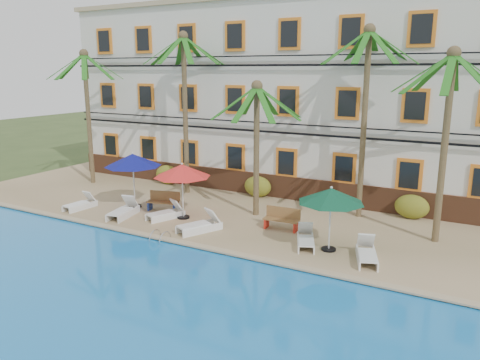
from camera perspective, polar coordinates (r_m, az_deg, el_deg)
The scene contains 25 objects.
ground at distance 19.43m, azimuth -6.81°, elevation -7.23°, with size 100.00×100.00×0.00m, color #384C23.
pool_deck at distance 23.41m, azimuth 0.30°, elevation -3.22°, with size 30.00×12.00×0.25m, color tan.
swimming_pool at distance 14.79m, azimuth -23.28°, elevation -14.71°, with size 26.00×12.00×0.20m, color blue.
pool_coping at distance 18.66m, azimuth -8.45°, elevation -7.25°, with size 30.00×0.35×0.06m, color tan.
hotel_building at distance 26.97m, azimuth 5.45°, elevation 10.24°, with size 25.40×6.44×10.22m.
palm_a at distance 28.46m, azimuth -18.14°, elevation 9.42°, with size 4.14×4.14×7.67m.
palm_b at distance 24.92m, azimuth -6.76°, elevation 10.56°, with size 4.14×4.14×8.46m.
palm_c at distance 20.85m, azimuth 2.04°, elevation 6.30°, with size 4.14×4.14×6.10m.
palm_d at distance 21.19m, azimuth 15.06°, elevation 9.69°, with size 4.14×4.14×8.42m.
palm_e at distance 18.94m, azimuth 23.94°, elevation 6.78°, with size 4.14×4.14×7.37m.
shrub_left at distance 27.67m, azimuth -8.85°, elevation 0.65°, with size 1.50×0.90×1.10m, color #2F5B1A.
shrub_mid at distance 24.58m, azimuth 2.17°, elevation -0.80°, with size 1.50×0.90×1.10m, color #2F5B1A.
shrub_right at distance 22.35m, azimuth 20.21°, elevation -3.07°, with size 1.50×0.90×1.10m, color #2F5B1A.
umbrella_blue at distance 22.89m, azimuth -12.94°, elevation 2.35°, with size 2.72×2.72×2.71m.
umbrella_red at distance 20.79m, azimuth -7.07°, elevation 1.10°, with size 2.55×2.55×2.55m.
umbrella_green at distance 17.21m, azimuth 11.04°, elevation -1.91°, with size 2.45×2.45×2.45m.
lounger_a at distance 23.79m, azimuth -18.87°, elevation -2.74°, with size 0.73×1.70×0.78m.
lounger_b at distance 21.98m, azimuth -14.02°, elevation -3.61°, with size 1.05×2.00×0.90m.
lounger_c at distance 21.30m, azimuth -9.00°, elevation -3.98°, with size 1.22×1.84×0.82m.
lounger_d at distance 19.48m, azimuth -4.89°, elevation -5.44°, with size 1.44×2.01×0.90m.
lounger_e at distance 18.06m, azimuth 8.01°, elevation -7.14°, with size 1.24×1.83×0.81m.
lounger_f at distance 17.12m, azimuth 15.19°, elevation -8.61°, with size 1.20×1.93×0.86m.
bench_left at distance 22.49m, azimuth -9.36°, elevation -2.52°, with size 1.57×0.85×0.93m.
bench_right at distance 19.69m, azimuth 5.11°, elevation -4.69°, with size 1.53×0.58×0.93m.
pool_ladder at distance 18.85m, azimuth -9.71°, elevation -7.17°, with size 0.54×0.74×0.74m.
Camera 1 is at (10.70, -14.73, 6.78)m, focal length 35.00 mm.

